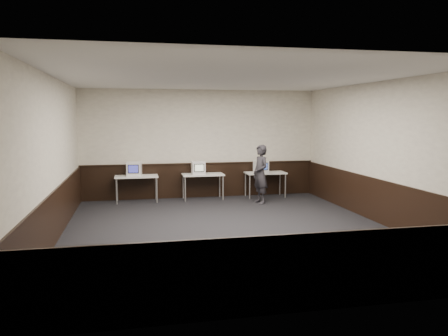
% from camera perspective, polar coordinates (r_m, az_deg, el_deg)
% --- Properties ---
extents(floor, '(8.00, 8.00, 0.00)m').
position_cam_1_polar(floor, '(9.39, 0.74, -8.15)').
color(floor, black).
rests_on(floor, ground).
extents(ceiling, '(8.00, 8.00, 0.00)m').
position_cam_1_polar(ceiling, '(9.11, 0.77, 11.70)').
color(ceiling, white).
rests_on(ceiling, back_wall).
extents(back_wall, '(7.00, 0.00, 7.00)m').
position_cam_1_polar(back_wall, '(13.03, -3.08, 3.16)').
color(back_wall, beige).
rests_on(back_wall, ground).
extents(front_wall, '(7.00, 0.00, 7.00)m').
position_cam_1_polar(front_wall, '(5.31, 10.19, -2.20)').
color(front_wall, beige).
rests_on(front_wall, ground).
extents(left_wall, '(0.00, 8.00, 8.00)m').
position_cam_1_polar(left_wall, '(9.02, -21.50, 1.10)').
color(left_wall, beige).
rests_on(left_wall, ground).
extents(right_wall, '(0.00, 8.00, 8.00)m').
position_cam_1_polar(right_wall, '(10.44, 19.86, 1.88)').
color(right_wall, beige).
rests_on(right_wall, ground).
extents(wainscot_back, '(6.98, 0.04, 1.00)m').
position_cam_1_polar(wainscot_back, '(13.13, -3.03, -1.64)').
color(wainscot_back, black).
rests_on(wainscot_back, back_wall).
extents(wainscot_front, '(6.98, 0.04, 1.00)m').
position_cam_1_polar(wainscot_front, '(5.60, 9.87, -13.36)').
color(wainscot_front, black).
rests_on(wainscot_front, front_wall).
extents(wainscot_left, '(0.04, 7.98, 1.00)m').
position_cam_1_polar(wainscot_left, '(9.19, -21.08, -5.74)').
color(wainscot_left, black).
rests_on(wainscot_left, left_wall).
extents(wainscot_right, '(0.04, 7.98, 1.00)m').
position_cam_1_polar(wainscot_right, '(10.58, 19.53, -4.07)').
color(wainscot_right, black).
rests_on(wainscot_right, right_wall).
extents(wainscot_rail, '(6.98, 0.06, 0.04)m').
position_cam_1_polar(wainscot_rail, '(13.04, -3.04, 0.60)').
color(wainscot_rail, black).
rests_on(wainscot_rail, wainscot_back).
extents(desk_left, '(1.20, 0.60, 0.75)m').
position_cam_1_polar(desk_left, '(12.58, -11.36, -1.31)').
color(desk_left, silver).
rests_on(desk_left, ground).
extents(desk_center, '(1.20, 0.60, 0.75)m').
position_cam_1_polar(desk_center, '(12.73, -2.78, -1.09)').
color(desk_center, silver).
rests_on(desk_center, ground).
extents(desk_right, '(1.20, 0.60, 0.75)m').
position_cam_1_polar(desk_right, '(13.16, 5.42, -0.86)').
color(desk_right, silver).
rests_on(desk_right, ground).
extents(emac_left, '(0.45, 0.47, 0.40)m').
position_cam_1_polar(emac_left, '(12.53, -11.65, -0.10)').
color(emac_left, white).
rests_on(emac_left, desk_left).
extents(emac_center, '(0.38, 0.41, 0.38)m').
position_cam_1_polar(emac_center, '(12.64, -3.38, 0.03)').
color(emac_center, white).
rests_on(emac_center, desk_center).
extents(emac_right, '(0.42, 0.44, 0.36)m').
position_cam_1_polar(emac_right, '(13.06, 4.86, 0.20)').
color(emac_right, white).
rests_on(emac_right, desk_right).
extents(person, '(0.50, 0.66, 1.63)m').
position_cam_1_polar(person, '(12.17, 4.79, -0.82)').
color(person, '#28272C').
rests_on(person, ground).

